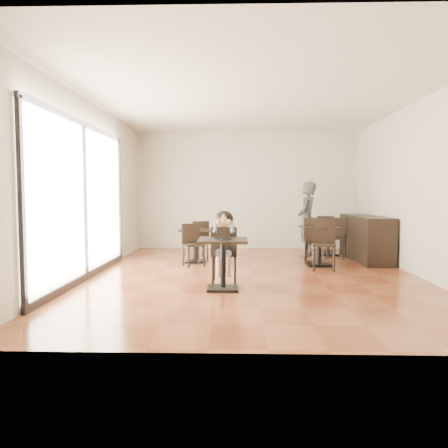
{
  "coord_description": "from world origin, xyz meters",
  "views": [
    {
      "loc": [
        -0.31,
        -8.03,
        1.51
      ],
      "look_at": [
        -0.51,
        -0.75,
        1.0
      ],
      "focal_mm": 35.0,
      "sensor_mm": 36.0,
      "label": 1
    }
  ],
  "objects_px": {
    "adult_patron": "(307,219)",
    "chair_left_a": "(198,240)",
    "child_chair": "(224,254)",
    "chair_mid_a": "(314,239)",
    "child_table": "(223,264)",
    "child": "(224,247)",
    "chair_back_b": "(336,238)",
    "cafe_table_mid": "(319,246)",
    "chair_left_b": "(194,245)",
    "chair_back_a": "(327,234)",
    "chair_mid_b": "(324,245)",
    "cafe_table_left": "(196,246)",
    "cafe_table_back": "(327,239)"
  },
  "relations": [
    {
      "from": "adult_patron",
      "to": "chair_left_a",
      "type": "height_order",
      "value": "adult_patron"
    },
    {
      "from": "child_chair",
      "to": "chair_mid_a",
      "type": "xyz_separation_m",
      "value": [
        1.94,
        2.35,
        0.01
      ]
    },
    {
      "from": "child_table",
      "to": "chair_left_a",
      "type": "bearing_deg",
      "value": 101.61
    },
    {
      "from": "child",
      "to": "chair_back_b",
      "type": "xyz_separation_m",
      "value": [
        2.54,
        2.85,
        -0.14
      ]
    },
    {
      "from": "child_chair",
      "to": "chair_back_b",
      "type": "xyz_separation_m",
      "value": [
        2.54,
        2.85,
        -0.01
      ]
    },
    {
      "from": "child_table",
      "to": "cafe_table_mid",
      "type": "height_order",
      "value": "cafe_table_mid"
    },
    {
      "from": "adult_patron",
      "to": "chair_back_b",
      "type": "bearing_deg",
      "value": 89.29
    },
    {
      "from": "child",
      "to": "chair_mid_a",
      "type": "relative_size",
      "value": 1.23
    },
    {
      "from": "chair_mid_a",
      "to": "chair_left_b",
      "type": "height_order",
      "value": "chair_mid_a"
    },
    {
      "from": "chair_back_a",
      "to": "chair_mid_b",
      "type": "bearing_deg",
      "value": 97.71
    },
    {
      "from": "child",
      "to": "chair_mid_a",
      "type": "bearing_deg",
      "value": 50.52
    },
    {
      "from": "child_chair",
      "to": "cafe_table_left",
      "type": "xyz_separation_m",
      "value": [
        -0.68,
        2.19,
        -0.12
      ]
    },
    {
      "from": "chair_mid_b",
      "to": "chair_back_a",
      "type": "xyz_separation_m",
      "value": [
        0.6,
        2.7,
        -0.02
      ]
    },
    {
      "from": "cafe_table_left",
      "to": "chair_mid_b",
      "type": "distance_m",
      "value": 2.78
    },
    {
      "from": "child",
      "to": "adult_patron",
      "type": "relative_size",
      "value": 0.68
    },
    {
      "from": "chair_mid_a",
      "to": "chair_mid_b",
      "type": "relative_size",
      "value": 1.0
    },
    {
      "from": "chair_mid_b",
      "to": "chair_left_a",
      "type": "xyz_separation_m",
      "value": [
        -2.61,
        1.49,
        -0.05
      ]
    },
    {
      "from": "adult_patron",
      "to": "cafe_table_back",
      "type": "relative_size",
      "value": 2.29
    },
    {
      "from": "cafe_table_back",
      "to": "chair_mid_b",
      "type": "height_order",
      "value": "chair_mid_b"
    },
    {
      "from": "cafe_table_back",
      "to": "chair_back_a",
      "type": "relative_size",
      "value": 0.83
    },
    {
      "from": "cafe_table_mid",
      "to": "chair_mid_b",
      "type": "distance_m",
      "value": 0.56
    },
    {
      "from": "chair_mid_a",
      "to": "chair_back_b",
      "type": "relative_size",
      "value": 1.05
    },
    {
      "from": "chair_mid_a",
      "to": "chair_back_a",
      "type": "bearing_deg",
      "value": -99.77
    },
    {
      "from": "child_table",
      "to": "chair_left_b",
      "type": "xyz_separation_m",
      "value": [
        -0.68,
        2.19,
        0.04
      ]
    },
    {
      "from": "child",
      "to": "chair_back_a",
      "type": "height_order",
      "value": "child"
    },
    {
      "from": "chair_mid_b",
      "to": "child_chair",
      "type": "bearing_deg",
      "value": -136.22
    },
    {
      "from": "chair_mid_b",
      "to": "chair_back_b",
      "type": "bearing_deg",
      "value": 80.23
    },
    {
      "from": "child_table",
      "to": "chair_left_b",
      "type": "distance_m",
      "value": 2.29
    },
    {
      "from": "child_chair",
      "to": "chair_mid_a",
      "type": "relative_size",
      "value": 0.97
    },
    {
      "from": "child_chair",
      "to": "cafe_table_mid",
      "type": "xyz_separation_m",
      "value": [
        1.94,
        1.8,
        -0.07
      ]
    },
    {
      "from": "child_table",
      "to": "cafe_table_back",
      "type": "height_order",
      "value": "child_table"
    },
    {
      "from": "child",
      "to": "cafe_table_mid",
      "type": "distance_m",
      "value": 2.65
    },
    {
      "from": "child_chair",
      "to": "chair_left_a",
      "type": "height_order",
      "value": "child_chair"
    },
    {
      "from": "chair_mid_a",
      "to": "cafe_table_mid",
      "type": "bearing_deg",
      "value": 100.93
    },
    {
      "from": "child",
      "to": "chair_back_a",
      "type": "relative_size",
      "value": 1.29
    },
    {
      "from": "child_chair",
      "to": "chair_back_a",
      "type": "relative_size",
      "value": 1.02
    },
    {
      "from": "child",
      "to": "cafe_table_left",
      "type": "relative_size",
      "value": 1.66
    },
    {
      "from": "chair_mid_b",
      "to": "chair_left_a",
      "type": "relative_size",
      "value": 1.12
    },
    {
      "from": "chair_mid_b",
      "to": "child_table",
      "type": "bearing_deg",
      "value": -126.15
    },
    {
      "from": "chair_back_b",
      "to": "cafe_table_mid",
      "type": "bearing_deg",
      "value": -99.58
    },
    {
      "from": "chair_left_b",
      "to": "child_table",
      "type": "bearing_deg",
      "value": -97.76
    },
    {
      "from": "child",
      "to": "chair_left_a",
      "type": "distance_m",
      "value": 2.83
    },
    {
      "from": "adult_patron",
      "to": "chair_back_a",
      "type": "xyz_separation_m",
      "value": [
        0.65,
        0.85,
        -0.43
      ]
    },
    {
      "from": "cafe_table_left",
      "to": "chair_back_a",
      "type": "height_order",
      "value": "chair_back_a"
    },
    {
      "from": "chair_left_b",
      "to": "cafe_table_left",
      "type": "bearing_deg",
      "value": 65.08
    },
    {
      "from": "cafe_table_mid",
      "to": "cafe_table_back",
      "type": "height_order",
      "value": "cafe_table_mid"
    },
    {
      "from": "chair_left_b",
      "to": "cafe_table_mid",
      "type": "bearing_deg",
      "value": -21.41
    },
    {
      "from": "cafe_table_left",
      "to": "chair_left_b",
      "type": "bearing_deg",
      "value": -90.0
    },
    {
      "from": "adult_patron",
      "to": "chair_back_b",
      "type": "height_order",
      "value": "adult_patron"
    },
    {
      "from": "cafe_table_left",
      "to": "chair_back_a",
      "type": "bearing_deg",
      "value": 28.7
    }
  ]
}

